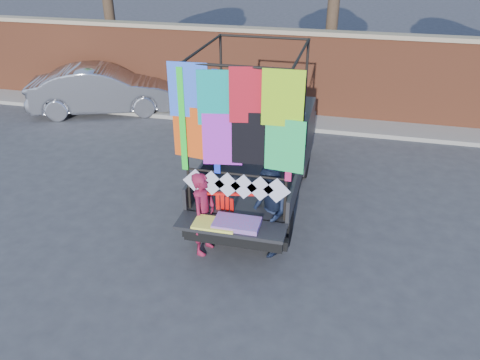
% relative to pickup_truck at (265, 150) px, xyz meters
% --- Properties ---
extents(ground, '(90.00, 90.00, 0.00)m').
position_rel_pickup_truck_xyz_m(ground, '(-0.10, -2.31, -0.86)').
color(ground, '#38383A').
rests_on(ground, ground).
extents(brick_wall, '(30.00, 0.45, 2.61)m').
position_rel_pickup_truck_xyz_m(brick_wall, '(-0.10, 4.69, 0.46)').
color(brick_wall, brown).
rests_on(brick_wall, ground).
extents(curb, '(30.00, 1.20, 0.12)m').
position_rel_pickup_truck_xyz_m(curb, '(-0.10, 3.99, -0.80)').
color(curb, gray).
rests_on(curb, ground).
extents(pickup_truck, '(2.17, 5.45, 3.43)m').
position_rel_pickup_truck_xyz_m(pickup_truck, '(0.00, 0.00, 0.00)').
color(pickup_truck, black).
rests_on(pickup_truck, ground).
extents(sedan, '(4.72, 3.04, 1.47)m').
position_rel_pickup_truck_xyz_m(sedan, '(-5.87, 3.56, -0.13)').
color(sedan, '#AAABB1').
rests_on(sedan, ground).
extents(woman, '(0.47, 0.63, 1.58)m').
position_rel_pickup_truck_xyz_m(woman, '(-0.58, -2.70, -0.08)').
color(woman, maroon).
rests_on(woman, ground).
extents(man, '(0.90, 1.00, 1.68)m').
position_rel_pickup_truck_xyz_m(man, '(0.53, -2.46, -0.02)').
color(man, '#151E35').
rests_on(man, ground).
extents(streamer_bundle, '(1.01, 0.25, 0.70)m').
position_rel_pickup_truck_xyz_m(streamer_bundle, '(-0.13, -2.59, 0.12)').
color(streamer_bundle, red).
rests_on(streamer_bundle, ground).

